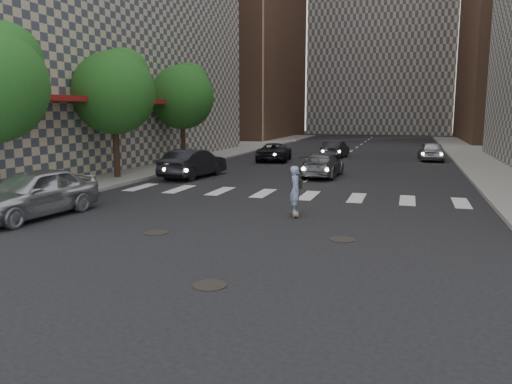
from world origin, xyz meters
TOP-DOWN VIEW (x-y plane):
  - ground at (0.00, 0.00)m, footprint 160.00×160.00m
  - sidewalk_left at (-14.50, 20.00)m, footprint 13.00×80.00m
  - tree_b at (-9.45, 11.14)m, footprint 4.20×4.20m
  - tree_c at (-9.45, 19.14)m, footprint 4.20×4.20m
  - manhole_a at (1.20, -2.50)m, footprint 0.70×0.70m
  - manhole_b at (-2.00, 1.20)m, footprint 0.70×0.70m
  - manhole_c at (3.30, 2.00)m, footprint 0.70×0.70m
  - skateboarder at (1.37, 4.75)m, footprint 0.53×0.88m
  - silver_sedan at (-7.00, 2.00)m, footprint 2.45×5.01m
  - traffic_car_a at (-6.08, 13.00)m, footprint 2.20×4.81m
  - traffic_car_b at (0.50, 15.34)m, footprint 1.97×4.53m
  - traffic_car_c at (-4.28, 23.15)m, footprint 2.70×4.86m
  - traffic_car_d at (6.50, 26.72)m, footprint 1.90×4.21m
  - traffic_car_e at (-0.45, 26.99)m, footprint 1.78×4.00m

SIDE VIEW (x-z plane):
  - ground at x=0.00m, z-range 0.00..0.00m
  - manhole_a at x=1.20m, z-range 0.00..0.02m
  - manhole_b at x=-2.00m, z-range 0.00..0.02m
  - manhole_c at x=3.30m, z-range 0.00..0.02m
  - sidewalk_left at x=-14.50m, z-range 0.00..0.15m
  - traffic_car_e at x=-0.45m, z-range 0.00..1.28m
  - traffic_car_c at x=-4.28m, z-range 0.00..1.29m
  - traffic_car_b at x=0.50m, z-range 0.00..1.30m
  - traffic_car_d at x=6.50m, z-range 0.00..1.40m
  - traffic_car_a at x=-6.08m, z-range 0.00..1.53m
  - silver_sedan at x=-7.00m, z-range 0.00..1.65m
  - skateboarder at x=1.37m, z-range 0.04..1.75m
  - tree_b at x=-9.45m, z-range 1.35..7.95m
  - tree_c at x=-9.45m, z-range 1.35..7.95m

